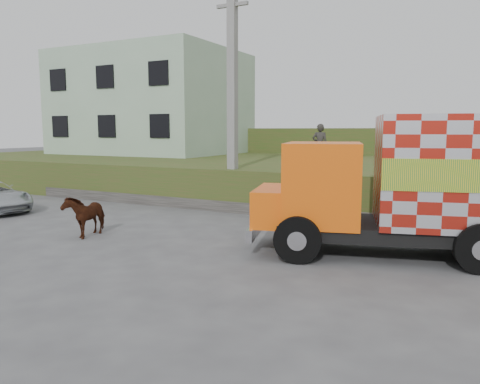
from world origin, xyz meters
The scene contains 9 objects.
ground centered at (0.00, 0.00, 0.00)m, with size 120.00×120.00×0.00m, color #474749.
embankment centered at (0.00, 10.00, 0.75)m, with size 40.00×12.00×1.50m, color #31531B.
embankment_far centered at (0.00, 22.00, 1.50)m, with size 40.00×12.00×3.00m, color #31531B.
retaining_strip centered at (-2.00, 4.20, 0.20)m, with size 16.00×0.50×0.40m, color #595651.
building centered at (-11.00, 13.00, 4.50)m, with size 10.00×8.00×6.00m, color #A4C0A4.
utility_pole centered at (-1.00, 4.60, 4.08)m, with size 1.20×0.30×8.00m.
cargo_truck centered at (6.04, 0.99, 1.66)m, with size 7.58×4.07×3.23m.
cow centered at (-2.64, -0.96, 0.58)m, with size 0.63×1.38×1.16m, color #381A0E.
pedestrian centered at (1.40, 7.31, 2.32)m, with size 0.60×0.39×1.64m, color #312F2C.
Camera 1 is at (6.96, -10.31, 2.91)m, focal length 35.00 mm.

